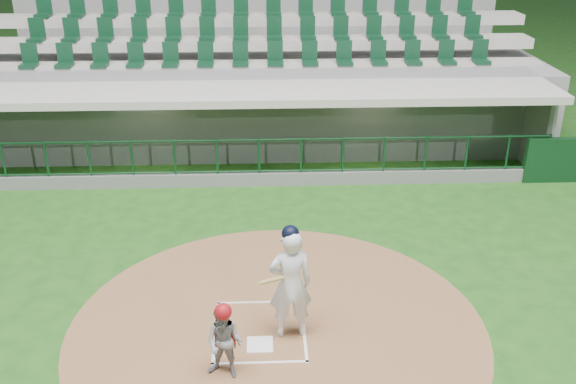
% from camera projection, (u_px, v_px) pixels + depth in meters
% --- Properties ---
extents(ground, '(120.00, 120.00, 0.00)m').
position_uv_depth(ground, '(260.00, 321.00, 11.24)').
color(ground, '#1B4A15').
rests_on(ground, ground).
extents(dirt_circle, '(7.20, 7.20, 0.01)m').
position_uv_depth(dirt_circle, '(277.00, 327.00, 11.07)').
color(dirt_circle, brown).
rests_on(dirt_circle, ground).
extents(home_plate, '(0.43, 0.43, 0.02)m').
position_uv_depth(home_plate, '(260.00, 345.00, 10.59)').
color(home_plate, white).
rests_on(home_plate, dirt_circle).
extents(batter_box_chalk, '(1.55, 1.80, 0.01)m').
position_uv_depth(batter_box_chalk, '(260.00, 330.00, 10.96)').
color(batter_box_chalk, white).
rests_on(batter_box_chalk, ground).
extents(dugout_structure, '(16.40, 3.70, 3.00)m').
position_uv_depth(dugout_structure, '(261.00, 127.00, 17.99)').
color(dugout_structure, gray).
rests_on(dugout_structure, ground).
extents(seating_deck, '(17.00, 6.72, 5.15)m').
position_uv_depth(seating_deck, '(259.00, 83.00, 20.60)').
color(seating_deck, gray).
rests_on(seating_deck, ground).
extents(batter, '(0.92, 0.92, 2.06)m').
position_uv_depth(batter, '(290.00, 282.00, 10.46)').
color(batter, white).
rests_on(batter, dirt_circle).
extents(catcher, '(0.71, 0.63, 1.30)m').
position_uv_depth(catcher, '(225.00, 341.00, 9.67)').
color(catcher, gray).
rests_on(catcher, dirt_circle).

